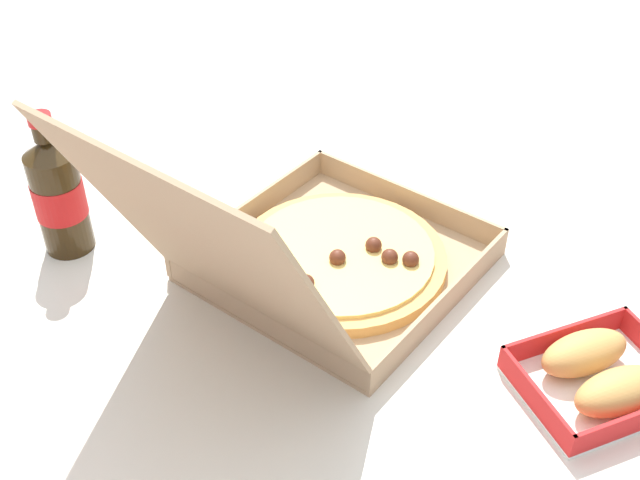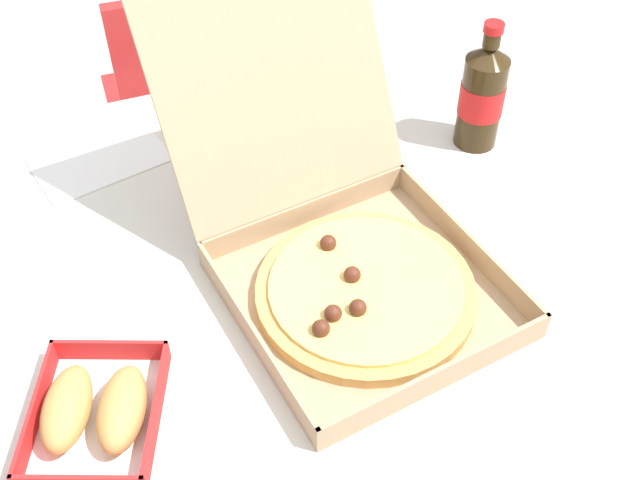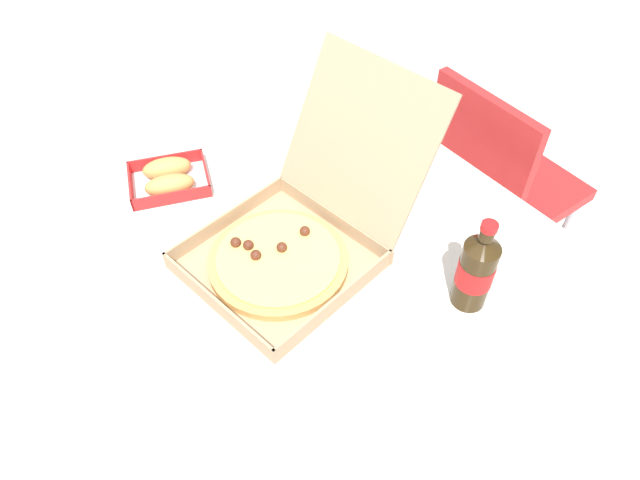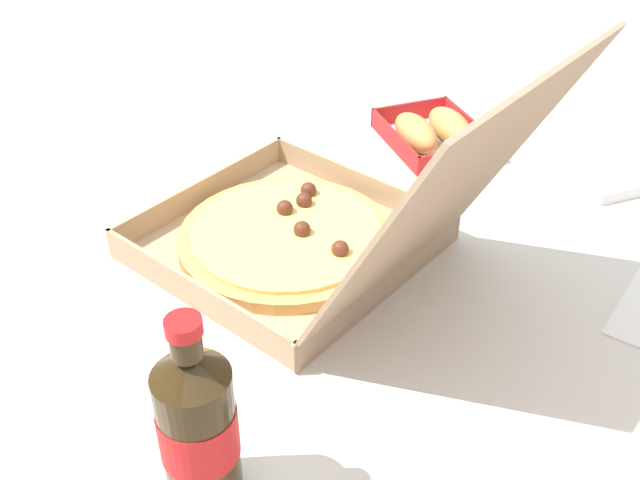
# 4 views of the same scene
# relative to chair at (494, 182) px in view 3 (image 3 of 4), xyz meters

# --- Properties ---
(ground_plane) EXTENTS (10.00, 10.00, 0.00)m
(ground_plane) POSITION_rel_chair_xyz_m (0.02, -0.71, -0.48)
(ground_plane) COLOR beige
(dining_table) EXTENTS (1.22, 0.94, 0.71)m
(dining_table) POSITION_rel_chair_xyz_m (0.02, -0.71, 0.16)
(dining_table) COLOR silver
(dining_table) RESTS_ON ground_plane
(chair) EXTENTS (0.41, 0.41, 0.83)m
(chair) POSITION_rel_chair_xyz_m (0.00, 0.00, 0.00)
(chair) COLOR red
(chair) RESTS_ON ground_plane
(pizza_box_open) EXTENTS (0.42, 0.56, 0.36)m
(pizza_box_open) POSITION_rel_chair_xyz_m (0.03, -0.78, 0.28)
(pizza_box_open) COLOR tan
(pizza_box_open) RESTS_ON dining_table
(bread_side_box) EXTENTS (0.21, 0.23, 0.06)m
(bread_side_box) POSITION_rel_chair_xyz_m (-0.34, -0.90, 0.26)
(bread_side_box) COLOR white
(bread_side_box) RESTS_ON dining_table
(cola_bottle) EXTENTS (0.07, 0.07, 0.22)m
(cola_bottle) POSITION_rel_chair_xyz_m (0.36, -0.57, 0.32)
(cola_bottle) COLOR #33230F
(cola_bottle) RESTS_ON dining_table
(paper_menu) EXTENTS (0.24, 0.19, 0.00)m
(paper_menu) POSITION_rel_chair_xyz_m (-0.25, -0.39, 0.23)
(paper_menu) COLOR white
(paper_menu) RESTS_ON dining_table
(napkin_pile) EXTENTS (0.14, 0.14, 0.02)m
(napkin_pile) POSITION_rel_chair_xyz_m (-0.46, -0.63, 0.24)
(napkin_pile) COLOR white
(napkin_pile) RESTS_ON dining_table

